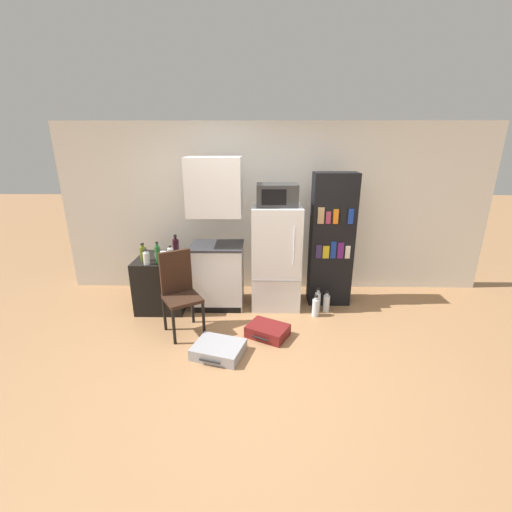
% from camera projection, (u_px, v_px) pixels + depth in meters
% --- Properties ---
extents(ground_plane, '(24.00, 24.00, 0.00)m').
position_uv_depth(ground_plane, '(261.00, 359.00, 3.69)').
color(ground_plane, '#A3754C').
extents(wall_back, '(6.40, 0.10, 2.51)m').
position_uv_depth(wall_back, '(275.00, 209.00, 5.18)').
color(wall_back, white).
rests_on(wall_back, ground_plane).
extents(side_table, '(0.64, 0.70, 0.73)m').
position_uv_depth(side_table, '(163.00, 282.00, 4.78)').
color(side_table, black).
rests_on(side_table, ground_plane).
extents(kitchen_hutch, '(0.71, 0.57, 2.05)m').
position_uv_depth(kitchen_hutch, '(217.00, 240.00, 4.65)').
color(kitchen_hutch, white).
rests_on(kitchen_hutch, ground_plane).
extents(refrigerator, '(0.66, 0.59, 1.43)m').
position_uv_depth(refrigerator, '(276.00, 257.00, 4.71)').
color(refrigerator, white).
rests_on(refrigerator, ground_plane).
extents(microwave, '(0.53, 0.37, 0.29)m').
position_uv_depth(microwave, '(277.00, 195.00, 4.43)').
color(microwave, '#333333').
rests_on(microwave, refrigerator).
extents(bookshelf, '(0.58, 0.34, 1.85)m').
position_uv_depth(bookshelf, '(331.00, 240.00, 4.74)').
color(bookshelf, black).
rests_on(bookshelf, ground_plane).
extents(bottle_wine_dark, '(0.08, 0.08, 0.30)m').
position_uv_depth(bottle_wine_dark, '(176.00, 247.00, 4.68)').
color(bottle_wine_dark, black).
rests_on(bottle_wine_dark, side_table).
extents(bottle_milk_white, '(0.08, 0.08, 0.17)m').
position_uv_depth(bottle_milk_white, '(170.00, 253.00, 4.63)').
color(bottle_milk_white, white).
rests_on(bottle_milk_white, side_table).
extents(bottle_clear_short, '(0.08, 0.08, 0.20)m').
position_uv_depth(bottle_clear_short, '(146.00, 258.00, 4.38)').
color(bottle_clear_short, silver).
rests_on(bottle_clear_short, side_table).
extents(bottle_green_tall, '(0.07, 0.07, 0.30)m').
position_uv_depth(bottle_green_tall, '(158.00, 255.00, 4.38)').
color(bottle_green_tall, '#1E6028').
rests_on(bottle_green_tall, side_table).
extents(bottle_olive_oil, '(0.08, 0.08, 0.24)m').
position_uv_depth(bottle_olive_oil, '(143.00, 253.00, 4.51)').
color(bottle_olive_oil, '#566619').
rests_on(bottle_olive_oil, side_table).
extents(bowl, '(0.18, 0.18, 0.05)m').
position_uv_depth(bowl, '(161.00, 254.00, 4.72)').
color(bowl, silver).
rests_on(bowl, side_table).
extents(chair, '(0.55, 0.55, 1.00)m').
position_uv_depth(chair, '(179.00, 286.00, 4.10)').
color(chair, black).
rests_on(chair, ground_plane).
extents(suitcase_large_flat, '(0.57, 0.52, 0.14)m').
position_uv_depth(suitcase_large_flat, '(268.00, 331.00, 4.11)').
color(suitcase_large_flat, maroon).
rests_on(suitcase_large_flat, ground_plane).
extents(suitcase_small_flat, '(0.62, 0.55, 0.13)m').
position_uv_depth(suitcase_small_flat, '(218.00, 349.00, 3.75)').
color(suitcase_small_flat, '#99999E').
rests_on(suitcase_small_flat, ground_plane).
extents(water_bottle_front, '(0.09, 0.09, 0.30)m').
position_uv_depth(water_bottle_front, '(326.00, 303.00, 4.68)').
color(water_bottle_front, silver).
rests_on(water_bottle_front, ground_plane).
extents(water_bottle_middle, '(0.09, 0.09, 0.30)m').
position_uv_depth(water_bottle_middle, '(316.00, 307.00, 4.57)').
color(water_bottle_middle, silver).
rests_on(water_bottle_middle, ground_plane).
extents(water_bottle_back, '(0.08, 0.08, 0.34)m').
position_uv_depth(water_bottle_back, '(318.00, 301.00, 4.70)').
color(water_bottle_back, silver).
rests_on(water_bottle_back, ground_plane).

